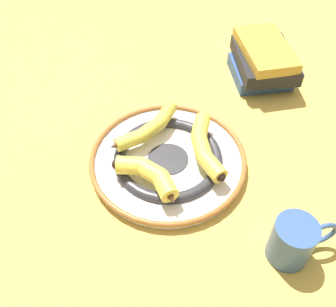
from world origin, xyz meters
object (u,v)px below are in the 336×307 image
object	(u,v)px
decorative_bowl	(168,160)
book_stack	(263,61)
banana_b	(148,129)
coffee_mug	(294,241)
banana_c	(204,145)
banana_a	(150,175)

from	to	relation	value
decorative_bowl	book_stack	bearing A→B (deg)	6.16
banana_b	coffee_mug	world-z (taller)	coffee_mug
banana_c	book_stack	world-z (taller)	book_stack
banana_c	banana_a	bearing A→B (deg)	-63.31
book_stack	coffee_mug	bearing A→B (deg)	175.39
banana_a	banana_c	distance (m)	0.15
banana_c	book_stack	xyz separation A→B (m)	(0.35, 0.09, 0.00)
banana_b	coffee_mug	bearing A→B (deg)	-92.45
book_stack	coffee_mug	world-z (taller)	book_stack
banana_a	book_stack	size ratio (longest dim) A/B	0.70
banana_b	book_stack	world-z (taller)	book_stack
banana_a	book_stack	xyz separation A→B (m)	(0.49, 0.07, -0.00)
decorative_bowl	book_stack	distance (m)	0.42
decorative_bowl	banana_a	size ratio (longest dim) A/B	2.05
decorative_bowl	banana_c	size ratio (longest dim) A/B	2.05
decorative_bowl	banana_a	bearing A→B (deg)	-162.50
decorative_bowl	banana_a	xyz separation A→B (m)	(-0.08, -0.02, 0.04)
banana_a	banana_b	world-z (taller)	banana_a
banana_a	coffee_mug	xyz separation A→B (m)	(0.08, -0.30, -0.00)
decorative_bowl	banana_a	world-z (taller)	banana_a
banana_b	book_stack	distance (m)	0.40
book_stack	coffee_mug	distance (m)	0.55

